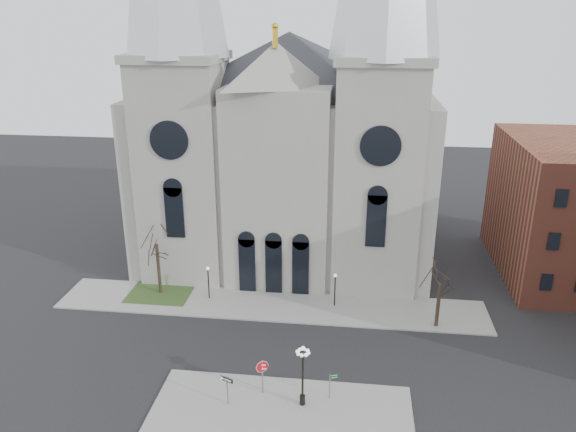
# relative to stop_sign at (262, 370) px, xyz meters

# --- Properties ---
(ground) EXTENTS (160.00, 160.00, 0.00)m
(ground) POSITION_rel_stop_sign_xyz_m (-1.42, 1.92, -2.07)
(ground) COLOR black
(ground) RESTS_ON ground
(sidewalk_near) EXTENTS (18.00, 10.00, 0.14)m
(sidewalk_near) POSITION_rel_stop_sign_xyz_m (1.58, -3.08, -2.00)
(sidewalk_near) COLOR gray
(sidewalk_near) RESTS_ON ground
(sidewalk_far) EXTENTS (40.00, 6.00, 0.14)m
(sidewalk_far) POSITION_rel_stop_sign_xyz_m (-1.42, 12.92, -2.00)
(sidewalk_far) COLOR gray
(sidewalk_far) RESTS_ON ground
(grass_patch) EXTENTS (6.00, 5.00, 0.18)m
(grass_patch) POSITION_rel_stop_sign_xyz_m (-12.42, 13.92, -1.98)
(grass_patch) COLOR #30481E
(grass_patch) RESTS_ON ground
(cathedral) EXTENTS (33.00, 26.66, 54.00)m
(cathedral) POSITION_rel_stop_sign_xyz_m (-1.42, 24.78, 16.41)
(cathedral) COLOR #A29F96
(cathedral) RESTS_ON ground
(bg_building_brick) EXTENTS (14.00, 18.00, 14.00)m
(bg_building_brick) POSITION_rel_stop_sign_xyz_m (28.58, 23.92, 4.93)
(bg_building_brick) COLOR brown
(bg_building_brick) RESTS_ON ground
(tree_left) EXTENTS (3.20, 3.20, 7.50)m
(tree_left) POSITION_rel_stop_sign_xyz_m (-12.42, 13.92, 3.52)
(tree_left) COLOR black
(tree_left) RESTS_ON ground
(tree_right) EXTENTS (3.20, 3.20, 6.00)m
(tree_right) POSITION_rel_stop_sign_xyz_m (13.58, 10.92, 2.40)
(tree_right) COLOR black
(tree_right) RESTS_ON ground
(ped_lamp_left) EXTENTS (0.32, 0.32, 3.26)m
(ped_lamp_left) POSITION_rel_stop_sign_xyz_m (-7.42, 13.42, 0.26)
(ped_lamp_left) COLOR black
(ped_lamp_left) RESTS_ON sidewalk_far
(ped_lamp_right) EXTENTS (0.32, 0.32, 3.26)m
(ped_lamp_right) POSITION_rel_stop_sign_xyz_m (4.58, 13.42, 0.26)
(ped_lamp_right) COLOR black
(ped_lamp_right) RESTS_ON sidewalk_far
(stop_sign) EXTENTS (0.98, 0.17, 2.73)m
(stop_sign) POSITION_rel_stop_sign_xyz_m (0.00, 0.00, 0.00)
(stop_sign) COLOR slate
(stop_sign) RESTS_ON sidewalk_near
(globe_lamp) EXTENTS (1.12, 1.12, 4.71)m
(globe_lamp) POSITION_rel_stop_sign_xyz_m (2.97, -0.88, 1.03)
(globe_lamp) COLOR black
(globe_lamp) RESTS_ON sidewalk_near
(one_way_sign) EXTENTS (0.94, 0.42, 2.30)m
(one_way_sign) POSITION_rel_stop_sign_xyz_m (-2.23, -1.47, -0.39)
(one_way_sign) COLOR slate
(one_way_sign) RESTS_ON sidewalk_near
(street_name_sign) EXTENTS (0.59, 0.28, 1.98)m
(street_name_sign) POSITION_rel_stop_sign_xyz_m (4.89, 0.09, -0.74)
(street_name_sign) COLOR slate
(street_name_sign) RESTS_ON sidewalk_near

